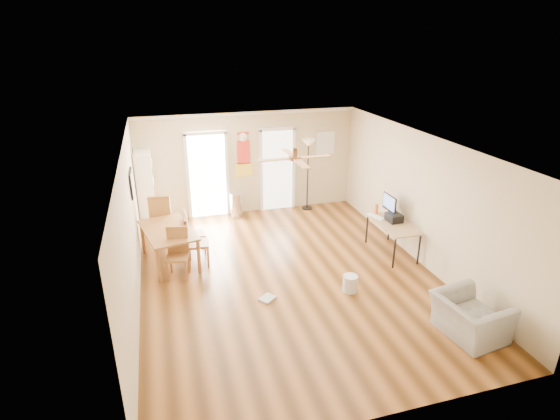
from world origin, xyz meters
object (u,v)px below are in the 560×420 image
object	(u,v)px
dining_chair_right_b	(198,241)
torchiere_lamp	(308,175)
dining_table	(170,246)
bookshelf	(146,190)
trash_can	(236,205)
wastebasket_a	(350,283)
computer_desk	(392,238)
printer	(394,218)
dining_chair_right_a	(195,232)
armchair	(470,317)
dining_chair_near	(177,254)
dining_chair_far	(162,217)

from	to	relation	value
dining_chair_right_b	torchiere_lamp	size ratio (longest dim) A/B	0.56
dining_table	bookshelf	bearing A→B (deg)	101.04
trash_can	wastebasket_a	bearing A→B (deg)	-71.49
dining_chair_right_b	trash_can	distance (m)	2.54
dining_chair_right_b	torchiere_lamp	xyz separation A→B (m)	(3.11, 2.28, 0.42)
computer_desk	wastebasket_a	bearing A→B (deg)	-142.02
dining_chair_right_b	computer_desk	bearing A→B (deg)	-92.28
printer	bookshelf	bearing A→B (deg)	148.38
trash_can	torchiere_lamp	xyz separation A→B (m)	(1.92, 0.04, 0.62)
dining_chair_right_a	dining_chair_right_b	xyz separation A→B (m)	(0.00, -0.55, 0.04)
trash_can	printer	xyz separation A→B (m)	(2.86, -2.75, 0.45)
dining_chair_right_a	dining_table	bearing A→B (deg)	117.88
computer_desk	armchair	distance (m)	2.80
dining_chair_right_b	dining_table	bearing A→B (deg)	73.55
dining_table	printer	xyz separation A→B (m)	(4.60, -0.75, 0.39)
printer	dining_chair_near	bearing A→B (deg)	175.95
dining_chair_far	dining_chair_near	bearing A→B (deg)	105.10
bookshelf	torchiere_lamp	size ratio (longest dim) A/B	1.00
wastebasket_a	bookshelf	bearing A→B (deg)	130.86
bookshelf	torchiere_lamp	world-z (taller)	torchiere_lamp
bookshelf	armchair	xyz separation A→B (m)	(4.69, -5.66, -0.61)
computer_desk	dining_table	bearing A→B (deg)	169.35
dining_chair_near	torchiere_lamp	world-z (taller)	torchiere_lamp
computer_desk	wastebasket_a	xyz separation A→B (m)	(-1.46, -1.14, -0.19)
trash_can	computer_desk	world-z (taller)	computer_desk
dining_table	computer_desk	bearing A→B (deg)	-10.65
dining_chair_near	dining_chair_far	world-z (taller)	dining_chair_far
bookshelf	trash_can	distance (m)	2.22
wastebasket_a	armchair	world-z (taller)	armchair
dining_table	armchair	bearing A→B (deg)	-40.30
dining_table	dining_chair_near	size ratio (longest dim) A/B	1.52
dining_chair_right_a	armchair	distance (m)	5.46
printer	armchair	xyz separation A→B (m)	(-0.30, -2.90, -0.44)
bookshelf	computer_desk	distance (m)	5.73
dining_chair_far	dining_chair_right_a	bearing A→B (deg)	137.78
dining_chair_right_a	torchiere_lamp	xyz separation A→B (m)	(3.11, 1.72, 0.46)
bookshelf	trash_can	xyz separation A→B (m)	(2.13, -0.02, -0.62)
dining_table	computer_desk	xyz separation A→B (m)	(4.53, -0.85, -0.03)
trash_can	torchiere_lamp	world-z (taller)	torchiere_lamp
bookshelf	dining_chair_near	xyz separation A→B (m)	(0.51, -2.65, -0.45)
dining_chair_right_b	torchiere_lamp	distance (m)	3.87
dining_chair_right_a	computer_desk	world-z (taller)	dining_chair_right_a
armchair	wastebasket_a	bearing A→B (deg)	29.54
dining_chair_near	printer	bearing A→B (deg)	11.44
dining_table	dining_chair_right_a	xyz separation A→B (m)	(0.55, 0.32, 0.11)
dining_chair_right_b	computer_desk	world-z (taller)	dining_chair_right_b
bookshelf	armchair	size ratio (longest dim) A/B	1.89
torchiere_lamp	armchair	size ratio (longest dim) A/B	1.89
dining_chair_far	computer_desk	size ratio (longest dim) A/B	0.89
dining_chair_far	torchiere_lamp	world-z (taller)	torchiere_lamp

